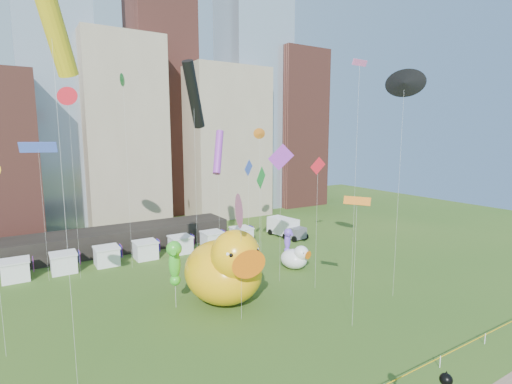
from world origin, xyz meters
TOP-DOWN VIEW (x-y plane):
  - skyline at (2.25, 61.06)m, footprint 101.00×23.00m
  - pavilion at (-4.00, 42.00)m, footprint 38.00×6.00m
  - vendor_tents at (1.02, 36.00)m, footprint 33.24×2.80m
  - big_duck at (3.82, 17.71)m, footprint 7.76×10.37m
  - small_duck at (15.80, 22.01)m, footprint 3.91×4.45m
  - seahorse_green at (-0.77, 19.37)m, footprint 1.94×2.16m
  - seahorse_purple at (15.59, 23.38)m, footprint 1.10×1.40m
  - box_truck at (23.94, 35.31)m, footprint 3.50×7.26m
  - kite_0 at (13.89, 15.98)m, footprint 1.86×0.24m
  - kite_1 at (15.73, 12.43)m, footprint 1.89×0.43m
  - kite_2 at (19.43, 10.10)m, footprint 1.11×2.65m
  - kite_3 at (-1.55, 33.00)m, footprint 0.86×1.44m
  - kite_4 at (-10.54, 11.57)m, footprint 3.47×4.09m
  - kite_5 at (-10.80, 33.71)m, footprint 3.76×1.59m
  - kite_6 at (11.07, 7.69)m, footprint 1.45×2.09m
  - kite_7 at (5.28, 21.95)m, footprint 2.34×2.67m
  - kite_8 at (-7.61, 32.52)m, footprint 1.42×1.71m
  - kite_9 at (3.44, 13.94)m, footprint 1.38×2.92m
  - kite_10 at (4.06, 25.33)m, footprint 3.84×3.86m
  - kite_11 at (14.59, 28.15)m, footprint 2.51×1.75m
  - kite_13 at (11.55, 26.27)m, footprint 1.80×1.08m
  - kite_14 at (17.00, 32.30)m, footprint 1.54×0.49m
  - kite_15 at (11.74, 19.66)m, footprint 1.96×2.24m

SIDE VIEW (x-z plane):
  - vendor_tents at x=1.02m, z-range -0.09..2.31m
  - small_duck at x=15.80m, z-range -0.13..3.00m
  - box_truck at x=23.94m, z-range 0.04..3.01m
  - pavilion at x=-4.00m, z-range 0.00..3.20m
  - seahorse_purple at x=15.59m, z-range 1.14..6.08m
  - big_duck at x=3.82m, z-range -0.33..7.62m
  - seahorse_green at x=-0.77m, z-range 1.52..8.22m
  - kite_9 at x=3.44m, z-range 4.30..15.89m
  - kite_11 at x=14.59m, z-range 4.62..17.13m
  - kite_6 at x=11.07m, z-range 5.33..16.86m
  - kite_13 at x=11.55m, z-range 5.47..19.10m
  - kite_0 at x=13.89m, z-range 5.83..20.20m
  - kite_15 at x=11.74m, z-range 6.18..21.86m
  - kite_7 at x=5.28m, z-range 6.23..23.42m
  - kite_5 at x=-10.80m, z-range 7.30..23.17m
  - kite_14 at x=17.00m, z-range 7.95..25.54m
  - kite_8 at x=-7.61m, z-range 9.85..31.65m
  - kite_10 at x=4.06m, z-range 8.66..33.18m
  - skyline at x=2.25m, z-range -12.56..55.44m
  - kite_2 at x=19.43m, z-range 10.10..33.03m
  - kite_3 at x=-1.55m, z-range 10.98..34.77m
  - kite_1 at x=15.73m, z-range 11.08..34.85m
  - kite_4 at x=-10.54m, z-range 10.06..37.32m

